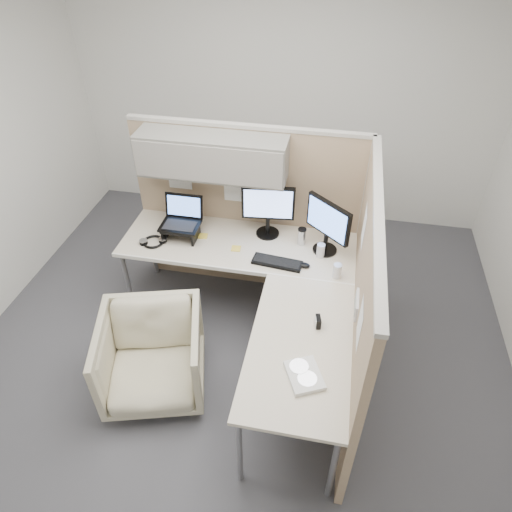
% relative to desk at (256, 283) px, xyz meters
% --- Properties ---
extents(ground, '(4.50, 4.50, 0.00)m').
position_rel_desk_xyz_m(ground, '(-0.12, -0.13, -0.69)').
color(ground, '#424248').
rests_on(ground, ground).
extents(partition_back, '(2.00, 0.36, 1.63)m').
position_rel_desk_xyz_m(partition_back, '(-0.34, 0.70, 0.41)').
color(partition_back, tan).
rests_on(partition_back, ground).
extents(partition_right, '(0.07, 2.03, 1.63)m').
position_rel_desk_xyz_m(partition_right, '(0.78, -0.19, 0.13)').
color(partition_right, tan).
rests_on(partition_right, ground).
extents(desk, '(2.00, 1.98, 0.73)m').
position_rel_desk_xyz_m(desk, '(0.00, 0.00, 0.00)').
color(desk, beige).
rests_on(desk, ground).
extents(office_chair, '(0.89, 0.86, 0.76)m').
position_rel_desk_xyz_m(office_chair, '(-0.67, -0.59, -0.31)').
color(office_chair, beige).
rests_on(office_chair, ground).
extents(monitor_left, '(0.44, 0.20, 0.47)m').
position_rel_desk_xyz_m(monitor_left, '(-0.01, 0.59, 0.32)').
color(monitor_left, black).
rests_on(monitor_left, desk).
extents(monitor_right, '(0.36, 0.31, 0.47)m').
position_rel_desk_xyz_m(monitor_right, '(0.49, 0.45, 0.32)').
color(monitor_right, black).
rests_on(monitor_right, desk).
extents(laptop_station, '(0.33, 0.28, 0.34)m').
position_rel_desk_xyz_m(laptop_station, '(-0.73, 0.43, 0.17)').
color(laptop_station, black).
rests_on(laptop_station, desk).
extents(keyboard, '(0.41, 0.17, 0.02)m').
position_rel_desk_xyz_m(keyboard, '(0.13, 0.21, 0.05)').
color(keyboard, black).
rests_on(keyboard, desk).
extents(mouse, '(0.10, 0.07, 0.03)m').
position_rel_desk_xyz_m(mouse, '(0.35, 0.21, 0.06)').
color(mouse, black).
rests_on(mouse, desk).
extents(travel_mug, '(0.07, 0.07, 0.15)m').
position_rel_desk_xyz_m(travel_mug, '(0.29, 0.51, 0.12)').
color(travel_mug, silver).
rests_on(travel_mug, desk).
extents(soda_can_green, '(0.07, 0.07, 0.12)m').
position_rel_desk_xyz_m(soda_can_green, '(0.61, 0.14, 0.10)').
color(soda_can_green, silver).
rests_on(soda_can_green, desk).
extents(soda_can_silver, '(0.07, 0.07, 0.12)m').
position_rel_desk_xyz_m(soda_can_silver, '(0.46, 0.37, 0.10)').
color(soda_can_silver, silver).
rests_on(soda_can_silver, desk).
extents(sticky_note_c, '(0.09, 0.09, 0.01)m').
position_rel_desk_xyz_m(sticky_note_c, '(-0.55, 0.44, 0.05)').
color(sticky_note_c, yellow).
rests_on(sticky_note_c, desk).
extents(sticky_note_d, '(0.08, 0.08, 0.01)m').
position_rel_desk_xyz_m(sticky_note_d, '(-0.24, 0.33, 0.05)').
color(sticky_note_d, yellow).
rests_on(sticky_note_d, desk).
extents(headphones, '(0.23, 0.23, 0.03)m').
position_rel_desk_xyz_m(headphones, '(-0.94, 0.27, 0.06)').
color(headphones, black).
rests_on(headphones, desk).
extents(paper_stack, '(0.28, 0.31, 0.03)m').
position_rel_desk_xyz_m(paper_stack, '(0.47, -0.83, 0.06)').
color(paper_stack, white).
rests_on(paper_stack, desk).
extents(desk_clock, '(0.05, 0.08, 0.08)m').
position_rel_desk_xyz_m(desk_clock, '(0.51, -0.39, 0.08)').
color(desk_clock, black).
rests_on(desk_clock, desk).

